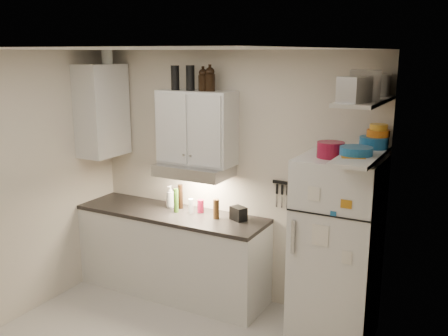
% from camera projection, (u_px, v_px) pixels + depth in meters
% --- Properties ---
extents(ceiling, '(3.20, 3.00, 0.02)m').
position_uv_depth(ceiling, '(135.00, 48.00, 3.63)').
color(ceiling, white).
rests_on(ceiling, ground).
extents(back_wall, '(3.20, 0.02, 2.60)m').
position_uv_depth(back_wall, '(231.00, 177.00, 5.22)').
color(back_wall, beige).
rests_on(back_wall, ground).
extents(left_wall, '(0.02, 3.00, 2.60)m').
position_uv_depth(left_wall, '(4.00, 192.00, 4.67)').
color(left_wall, beige).
rests_on(left_wall, ground).
extents(right_wall, '(0.02, 3.00, 2.60)m').
position_uv_depth(right_wall, '(344.00, 257.00, 3.19)').
color(right_wall, beige).
rests_on(right_wall, ground).
extents(base_cabinet, '(2.10, 0.60, 0.88)m').
position_uv_depth(base_cabinet, '(172.00, 254.00, 5.41)').
color(base_cabinet, silver).
rests_on(base_cabinet, floor).
extents(countertop, '(2.10, 0.62, 0.04)m').
position_uv_depth(countertop, '(171.00, 214.00, 5.30)').
color(countertop, black).
rests_on(countertop, base_cabinet).
extents(upper_cabinet, '(0.80, 0.33, 0.75)m').
position_uv_depth(upper_cabinet, '(197.00, 128.00, 5.09)').
color(upper_cabinet, silver).
rests_on(upper_cabinet, back_wall).
extents(side_cabinet, '(0.33, 0.55, 1.00)m').
position_uv_depth(side_cabinet, '(102.00, 111.00, 5.47)').
color(side_cabinet, silver).
rests_on(side_cabinet, left_wall).
extents(range_hood, '(0.76, 0.46, 0.12)m').
position_uv_depth(range_hood, '(194.00, 170.00, 5.14)').
color(range_hood, silver).
rests_on(range_hood, back_wall).
extents(fridge, '(0.70, 0.68, 1.70)m').
position_uv_depth(fridge, '(336.00, 251.00, 4.45)').
color(fridge, silver).
rests_on(fridge, floor).
extents(shelf_hi, '(0.30, 0.95, 0.03)m').
position_uv_depth(shelf_hi, '(365.00, 101.00, 3.93)').
color(shelf_hi, silver).
rests_on(shelf_hi, right_wall).
extents(shelf_lo, '(0.30, 0.95, 0.03)m').
position_uv_depth(shelf_lo, '(362.00, 156.00, 4.03)').
color(shelf_lo, silver).
rests_on(shelf_lo, right_wall).
extents(knife_strip, '(0.42, 0.02, 0.03)m').
position_uv_depth(knife_strip, '(293.00, 184.00, 4.87)').
color(knife_strip, black).
rests_on(knife_strip, back_wall).
extents(dutch_oven, '(0.24, 0.24, 0.14)m').
position_uv_depth(dutch_oven, '(331.00, 150.00, 4.24)').
color(dutch_oven, maroon).
rests_on(dutch_oven, fridge).
extents(book_stack, '(0.25, 0.28, 0.08)m').
position_uv_depth(book_stack, '(352.00, 160.00, 3.96)').
color(book_stack, '#B57516').
rests_on(book_stack, fridge).
extents(spice_jar, '(0.05, 0.05, 0.09)m').
position_uv_depth(spice_jar, '(341.00, 153.00, 4.23)').
color(spice_jar, silver).
rests_on(spice_jar, fridge).
extents(stock_pot, '(0.32, 0.32, 0.19)m').
position_uv_depth(stock_pot, '(375.00, 85.00, 4.19)').
color(stock_pot, silver).
rests_on(stock_pot, shelf_hi).
extents(tin_a, '(0.26, 0.25, 0.23)m').
position_uv_depth(tin_a, '(365.00, 85.00, 3.83)').
color(tin_a, '#AAAAAD').
rests_on(tin_a, shelf_hi).
extents(tin_b, '(0.25, 0.25, 0.19)m').
position_uv_depth(tin_b, '(354.00, 90.00, 3.67)').
color(tin_b, '#AAAAAD').
rests_on(tin_b, shelf_hi).
extents(bowl_teal, '(0.24, 0.24, 0.10)m').
position_uv_depth(bowl_teal, '(374.00, 142.00, 4.27)').
color(bowl_teal, '#1B5D95').
rests_on(bowl_teal, shelf_lo).
extents(bowl_orange, '(0.19, 0.19, 0.06)m').
position_uv_depth(bowl_orange, '(378.00, 133.00, 4.26)').
color(bowl_orange, orange).
rests_on(bowl_orange, bowl_teal).
extents(bowl_yellow, '(0.15, 0.15, 0.05)m').
position_uv_depth(bowl_yellow, '(379.00, 127.00, 4.25)').
color(bowl_yellow, gold).
rests_on(bowl_yellow, bowl_orange).
extents(plates, '(0.34, 0.34, 0.07)m').
position_uv_depth(plates, '(356.00, 151.00, 3.98)').
color(plates, '#1B5D95').
rests_on(plates, shelf_lo).
extents(growler_a, '(0.12, 0.12, 0.22)m').
position_uv_depth(growler_a, '(203.00, 80.00, 4.92)').
color(growler_a, black).
rests_on(growler_a, upper_cabinet).
extents(growler_b, '(0.12, 0.12, 0.24)m').
position_uv_depth(growler_b, '(210.00, 79.00, 4.89)').
color(growler_b, black).
rests_on(growler_b, upper_cabinet).
extents(thermos_a, '(0.11, 0.11, 0.25)m').
position_uv_depth(thermos_a, '(190.00, 78.00, 4.96)').
color(thermos_a, black).
rests_on(thermos_a, upper_cabinet).
extents(thermos_b, '(0.10, 0.10, 0.25)m').
position_uv_depth(thermos_b, '(175.00, 78.00, 5.02)').
color(thermos_b, black).
rests_on(thermos_b, upper_cabinet).
extents(side_jar, '(0.13, 0.13, 0.16)m').
position_uv_depth(side_jar, '(107.00, 57.00, 5.36)').
color(side_jar, silver).
rests_on(side_jar, side_cabinet).
extents(soap_bottle, '(0.12, 0.12, 0.28)m').
position_uv_depth(soap_bottle, '(170.00, 195.00, 5.42)').
color(soap_bottle, silver).
rests_on(soap_bottle, countertop).
extents(pepper_mill, '(0.07, 0.07, 0.20)m').
position_uv_depth(pepper_mill, '(216.00, 209.00, 5.07)').
color(pepper_mill, brown).
rests_on(pepper_mill, countertop).
extents(oil_bottle, '(0.06, 0.06, 0.26)m').
position_uv_depth(oil_bottle, '(176.00, 200.00, 5.26)').
color(oil_bottle, '#305715').
rests_on(oil_bottle, countertop).
extents(vinegar_bottle, '(0.07, 0.07, 0.27)m').
position_uv_depth(vinegar_bottle, '(180.00, 196.00, 5.39)').
color(vinegar_bottle, black).
rests_on(vinegar_bottle, countertop).
extents(clear_bottle, '(0.06, 0.06, 0.16)m').
position_uv_depth(clear_bottle, '(191.00, 206.00, 5.23)').
color(clear_bottle, silver).
rests_on(clear_bottle, countertop).
extents(red_jar, '(0.07, 0.07, 0.14)m').
position_uv_depth(red_jar, '(201.00, 206.00, 5.26)').
color(red_jar, maroon).
rests_on(red_jar, countertop).
extents(caddy, '(0.19, 0.17, 0.14)m').
position_uv_depth(caddy, '(238.00, 213.00, 5.03)').
color(caddy, black).
rests_on(caddy, countertop).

